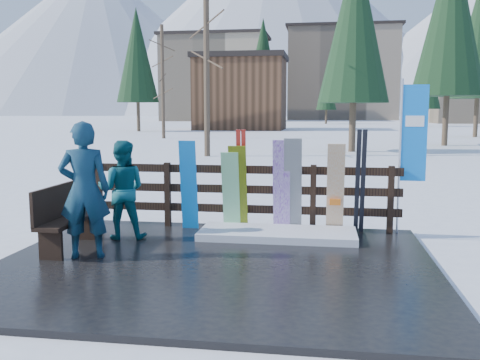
% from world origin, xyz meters
% --- Properties ---
extents(ground, '(700.00, 700.00, 0.00)m').
position_xyz_m(ground, '(0.00, 0.00, 0.00)').
color(ground, white).
rests_on(ground, ground).
extents(deck, '(6.00, 5.00, 0.08)m').
position_xyz_m(deck, '(0.00, 0.00, 0.04)').
color(deck, black).
rests_on(deck, ground).
extents(fence, '(5.60, 0.10, 1.15)m').
position_xyz_m(fence, '(0.00, 2.20, 0.74)').
color(fence, black).
rests_on(fence, deck).
extents(snow_patch, '(2.56, 1.00, 0.12)m').
position_xyz_m(snow_patch, '(0.74, 1.60, 0.14)').
color(snow_patch, white).
rests_on(snow_patch, deck).
extents(bench, '(0.41, 1.50, 0.97)m').
position_xyz_m(bench, '(-2.35, 0.39, 0.60)').
color(bench, black).
rests_on(bench, deck).
extents(snowboard_0, '(0.29, 0.23, 1.57)m').
position_xyz_m(snowboard_0, '(-0.85, 1.98, 0.86)').
color(snowboard_0, '#0E7ADD').
rests_on(snowboard_0, deck).
extents(snowboard_1, '(0.30, 0.32, 1.38)m').
position_xyz_m(snowboard_1, '(-0.11, 1.98, 0.77)').
color(snowboard_1, white).
rests_on(snowboard_1, deck).
extents(snowboard_2, '(0.30, 0.33, 1.49)m').
position_xyz_m(snowboard_2, '(0.02, 1.98, 0.82)').
color(snowboard_2, '#B8CF0E').
rests_on(snowboard_2, deck).
extents(snowboard_3, '(0.29, 0.34, 1.59)m').
position_xyz_m(snowboard_3, '(0.77, 1.98, 0.88)').
color(snowboard_3, silver).
rests_on(snowboard_3, deck).
extents(snowboard_4, '(0.30, 0.36, 1.62)m').
position_xyz_m(snowboard_4, '(0.96, 1.98, 0.89)').
color(snowboard_4, black).
rests_on(snowboard_4, deck).
extents(snowboard_5, '(0.29, 0.40, 1.54)m').
position_xyz_m(snowboard_5, '(1.67, 1.98, 0.85)').
color(snowboard_5, silver).
rests_on(snowboard_5, deck).
extents(ski_pair_a, '(0.16, 0.19, 1.76)m').
position_xyz_m(ski_pair_a, '(0.07, 2.05, 0.96)').
color(ski_pair_a, '#AE1F15').
rests_on(ski_pair_a, deck).
extents(ski_pair_b, '(0.17, 0.35, 1.77)m').
position_xyz_m(ski_pair_b, '(2.08, 2.05, 0.97)').
color(ski_pair_b, black).
rests_on(ski_pair_b, deck).
extents(rental_flag, '(0.45, 0.04, 2.60)m').
position_xyz_m(rental_flag, '(2.90, 2.25, 1.69)').
color(rental_flag, silver).
rests_on(rental_flag, deck).
extents(person_front, '(0.80, 0.64, 1.93)m').
position_xyz_m(person_front, '(-1.85, -0.00, 1.05)').
color(person_front, '#174C5D').
rests_on(person_front, deck).
extents(person_back, '(0.88, 0.75, 1.60)m').
position_xyz_m(person_back, '(-1.76, 1.17, 0.88)').
color(person_back, '#145A65').
rests_on(person_back, deck).
extents(resort_buildings, '(73.00, 87.60, 22.60)m').
position_xyz_m(resort_buildings, '(1.03, 115.41, 9.81)').
color(resort_buildings, tan).
rests_on(resort_buildings, ground).
extents(trees, '(42.35, 68.84, 12.87)m').
position_xyz_m(trees, '(1.82, 47.72, 5.93)').
color(trees, '#382B1E').
rests_on(trees, ground).
extents(mountains, '(520.00, 260.00, 120.00)m').
position_xyz_m(mountains, '(-10.50, 328.41, 50.20)').
color(mountains, white).
rests_on(mountains, ground).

